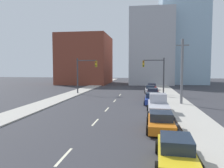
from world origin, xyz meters
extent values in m
cube|color=#ADA89E|center=(-8.64, 44.27, 0.07)|extent=(3.25, 88.54, 0.13)
cube|color=#ADA89E|center=(8.64, 44.27, 0.07)|extent=(3.25, 88.54, 0.13)
cube|color=beige|center=(0.00, 7.47, 0.00)|extent=(0.16, 2.40, 0.01)
cube|color=beige|center=(0.00, 14.93, 0.00)|extent=(0.16, 2.40, 0.01)
cube|color=beige|center=(0.00, 20.86, 0.00)|extent=(0.16, 2.40, 0.01)
cube|color=beige|center=(0.00, 27.51, 0.00)|extent=(0.16, 2.40, 0.01)
cube|color=beige|center=(0.00, 34.44, 0.00)|extent=(0.16, 2.40, 0.01)
cube|color=brown|center=(-13.39, 60.86, 7.14)|extent=(14.00, 16.00, 14.28)
cube|color=#A8A8AD|center=(5.99, 64.86, 10.41)|extent=(12.00, 20.00, 20.81)
cube|color=#99B7CC|center=(15.36, 68.86, 18.64)|extent=(13.00, 20.00, 37.27)
cylinder|color=#38383D|center=(-7.88, 35.04, 3.22)|extent=(0.24, 0.24, 6.44)
cylinder|color=#38383D|center=(-6.15, 35.04, 6.04)|extent=(3.47, 0.16, 0.16)
cube|color=#B79319|center=(-4.41, 35.04, 5.41)|extent=(0.34, 0.32, 1.10)
cylinder|color=#4C0C0C|center=(-4.41, 34.87, 5.75)|extent=(0.22, 0.04, 0.22)
cylinder|color=yellow|center=(-4.41, 34.87, 5.41)|extent=(0.22, 0.04, 0.22)
cylinder|color=#0C3F14|center=(-4.41, 34.87, 5.07)|extent=(0.22, 0.04, 0.22)
cylinder|color=#38383D|center=(7.46, 35.04, 3.22)|extent=(0.24, 0.24, 6.44)
cylinder|color=#38383D|center=(5.73, 35.04, 6.04)|extent=(3.47, 0.16, 0.16)
cube|color=#B79319|center=(3.99, 35.04, 5.41)|extent=(0.34, 0.32, 1.10)
cylinder|color=#4C0C0C|center=(3.99, 34.87, 5.75)|extent=(0.22, 0.04, 0.22)
cylinder|color=yellow|center=(3.99, 34.87, 5.41)|extent=(0.22, 0.04, 0.22)
cylinder|color=#0C3F14|center=(3.99, 34.87, 5.07)|extent=(0.22, 0.04, 0.22)
cylinder|color=slate|center=(8.91, 25.47, 4.18)|extent=(0.32, 0.32, 8.37)
cube|color=slate|center=(8.91, 25.47, 7.57)|extent=(1.60, 0.14, 0.14)
cube|color=gold|center=(5.74, 7.29, 0.51)|extent=(1.94, 4.47, 0.63)
cube|color=#1E2838|center=(5.74, 7.29, 1.12)|extent=(1.61, 2.05, 0.60)
cylinder|color=black|center=(4.94, 8.70, 0.35)|extent=(0.26, 0.71, 0.69)
cylinder|color=black|center=(6.70, 8.60, 0.35)|extent=(0.26, 0.71, 0.69)
cube|color=orange|center=(5.45, 13.25, 0.50)|extent=(1.98, 4.46, 0.63)
cube|color=#1E2838|center=(5.45, 13.25, 1.11)|extent=(1.70, 2.03, 0.59)
cylinder|color=black|center=(4.51, 14.64, 0.34)|extent=(0.24, 0.69, 0.69)
cylinder|color=black|center=(6.46, 14.60, 0.34)|extent=(0.24, 0.69, 0.69)
cylinder|color=black|center=(4.45, 11.90, 0.34)|extent=(0.24, 0.69, 0.69)
cylinder|color=black|center=(6.39, 11.85, 0.34)|extent=(0.24, 0.69, 0.69)
cube|color=#B2B2BC|center=(5.61, 19.01, 0.65)|extent=(1.95, 5.67, 0.94)
cube|color=#B2B2BC|center=(5.61, 19.86, 1.58)|extent=(1.71, 1.70, 0.92)
cylinder|color=black|center=(4.61, 20.76, 0.32)|extent=(0.22, 0.63, 0.63)
cylinder|color=black|center=(6.61, 20.76, 0.32)|extent=(0.22, 0.63, 0.63)
cylinder|color=black|center=(4.60, 17.25, 0.32)|extent=(0.22, 0.63, 0.63)
cylinder|color=black|center=(6.60, 17.25, 0.32)|extent=(0.22, 0.63, 0.63)
cube|color=navy|center=(5.28, 25.57, 0.51)|extent=(2.06, 4.81, 0.69)
cube|color=#1E2838|center=(5.28, 25.57, 1.16)|extent=(1.74, 2.19, 0.62)
cylinder|color=black|center=(4.35, 27.07, 0.30)|extent=(0.24, 0.61, 0.61)
cylinder|color=black|center=(6.31, 27.01, 0.30)|extent=(0.24, 0.61, 0.61)
cylinder|color=black|center=(4.25, 24.13, 0.30)|extent=(0.24, 0.61, 0.61)
cylinder|color=black|center=(6.21, 24.06, 0.30)|extent=(0.24, 0.61, 0.61)
cube|color=maroon|center=(5.53, 32.01, 0.52)|extent=(2.04, 4.85, 0.67)
cube|color=#1E2838|center=(5.53, 32.01, 1.17)|extent=(1.69, 2.22, 0.62)
cylinder|color=black|center=(4.67, 33.53, 0.35)|extent=(0.25, 0.70, 0.69)
cylinder|color=black|center=(6.54, 33.44, 0.35)|extent=(0.25, 0.70, 0.69)
cylinder|color=black|center=(4.52, 30.58, 0.35)|extent=(0.25, 0.70, 0.69)
cylinder|color=black|center=(6.39, 30.49, 0.35)|extent=(0.25, 0.70, 0.69)
cube|color=silver|center=(5.31, 38.68, 0.50)|extent=(1.92, 4.27, 0.62)
cube|color=#1E2838|center=(5.31, 38.68, 1.10)|extent=(1.64, 1.94, 0.58)
cylinder|color=black|center=(4.41, 40.01, 0.33)|extent=(0.24, 0.68, 0.67)
cylinder|color=black|center=(6.28, 39.96, 0.33)|extent=(0.24, 0.68, 0.67)
cylinder|color=black|center=(4.34, 37.40, 0.33)|extent=(0.24, 0.68, 0.67)
cylinder|color=black|center=(6.20, 37.34, 0.33)|extent=(0.24, 0.68, 0.67)
cube|color=red|center=(5.73, 43.56, 0.51)|extent=(1.88, 4.30, 0.68)
cube|color=#1E2838|center=(5.73, 43.56, 1.15)|extent=(1.61, 1.95, 0.61)
cylinder|color=black|center=(4.77, 44.86, 0.30)|extent=(0.23, 0.61, 0.61)
cylinder|color=black|center=(6.63, 44.90, 0.30)|extent=(0.23, 0.61, 0.61)
cylinder|color=black|center=(4.83, 42.22, 0.30)|extent=(0.23, 0.61, 0.61)
cylinder|color=black|center=(6.68, 42.26, 0.30)|extent=(0.23, 0.61, 0.61)
camera|label=1|loc=(4.19, -3.31, 4.71)|focal=35.00mm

